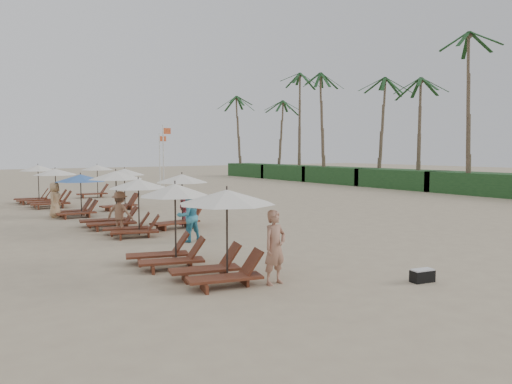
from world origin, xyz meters
TOP-DOWN VIEW (x-y plane):
  - ground at (0.00, 0.00)m, footprint 160.00×160.00m
  - shrub_hedge at (22.00, 14.50)m, footprint 3.20×53.00m
  - palm_row at (21.91, 15.40)m, footprint 7.00×52.00m
  - lounger_station_0 at (-5.69, -2.85)m, footprint 2.56×2.41m
  - lounger_station_1 at (-6.04, -0.54)m, footprint 2.36×2.13m
  - lounger_station_2 at (-5.16, 4.64)m, footprint 2.45×2.25m
  - lounger_station_3 at (-5.29, 7.08)m, footprint 2.62×2.27m
  - lounger_station_4 at (-5.61, 11.35)m, footprint 2.54×2.42m
  - lounger_station_5 at (-5.86, 16.22)m, footprint 2.76×2.40m
  - lounger_station_6 at (-6.27, 19.00)m, footprint 2.48×2.14m
  - inland_station_0 at (-2.94, 5.46)m, footprint 2.76×2.24m
  - inland_station_1 at (-2.87, 12.92)m, footprint 2.66×2.24m
  - inland_station_2 at (-2.10, 20.93)m, footprint 2.74×2.24m
  - beachgoer_near at (-4.71, -3.74)m, footprint 0.71×0.53m
  - beachgoer_mid_a at (-4.02, 2.38)m, footprint 0.96×0.78m
  - beachgoer_mid_b at (-5.48, 5.38)m, footprint 1.17×1.20m
  - beachgoer_far_a at (-2.39, 6.17)m, footprint 0.93×0.98m
  - beachgoer_far_b at (-6.61, 11.58)m, footprint 0.90×1.00m
  - duffel_bag at (-1.60, -5.61)m, footprint 0.62×0.40m
  - flag_pole_near at (1.59, 17.59)m, footprint 0.60×0.08m
  - flag_pole_far at (3.30, 22.32)m, footprint 0.60×0.08m

SIDE VIEW (x-z plane):
  - ground at x=0.00m, z-range 0.00..0.00m
  - duffel_bag at x=-1.60m, z-range 0.00..0.32m
  - shrub_hedge at x=22.00m, z-range 0.00..1.60m
  - beachgoer_far_a at x=-2.39m, z-range 0.00..1.63m
  - beachgoer_mid_b at x=-5.48m, z-range 0.00..1.65m
  - beachgoer_far_b at x=-6.61m, z-range 0.00..1.72m
  - beachgoer_near at x=-4.71m, z-range 0.00..1.80m
  - beachgoer_mid_a at x=-4.02m, z-range 0.00..1.84m
  - lounger_station_5 at x=-5.86m, z-range 0.00..2.19m
  - lounger_station_6 at x=-6.27m, z-range -0.04..2.29m
  - lounger_station_1 at x=-6.04m, z-range 0.00..2.29m
  - lounger_station_4 at x=-5.61m, z-range 0.14..2.20m
  - lounger_station_3 at x=-5.29m, z-range -0.01..2.36m
  - lounger_station_2 at x=-5.16m, z-range 0.11..2.25m
  - lounger_station_0 at x=-5.69m, z-range 0.15..2.41m
  - inland_station_0 at x=-2.94m, z-range 0.23..2.45m
  - inland_station_2 at x=-2.10m, z-range 0.24..2.47m
  - inland_station_1 at x=-2.87m, z-range 0.28..2.50m
  - flag_pole_far at x=3.30m, z-range 0.25..4.78m
  - flag_pole_near at x=1.59m, z-range 0.25..5.18m
  - palm_row at x=21.91m, z-range 3.76..16.06m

